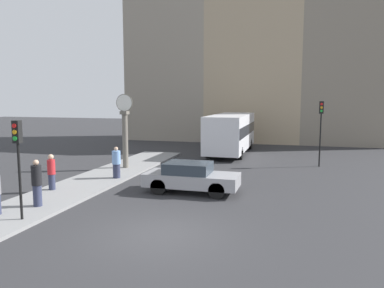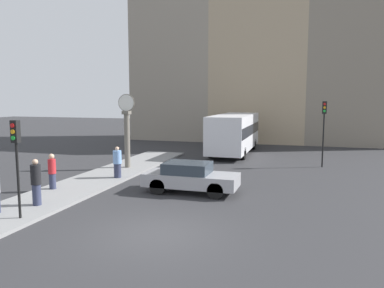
{
  "view_description": "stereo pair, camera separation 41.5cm",
  "coord_description": "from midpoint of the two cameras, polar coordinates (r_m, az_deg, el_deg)",
  "views": [
    {
      "loc": [
        4.02,
        -10.65,
        4.25
      ],
      "look_at": [
        -0.74,
        6.43,
        2.06
      ],
      "focal_mm": 35.0,
      "sensor_mm": 36.0,
      "label": 1
    },
    {
      "loc": [
        4.42,
        -10.53,
        4.25
      ],
      "look_at": [
        -0.74,
        6.43,
        2.06
      ],
      "focal_mm": 35.0,
      "sensor_mm": 36.0,
      "label": 2
    }
  ],
  "objects": [
    {
      "name": "sedan_car",
      "position": [
        16.9,
        0.42,
        -5.06
      ],
      "size": [
        4.22,
        1.72,
        1.37
      ],
      "color": "#9E9EA3",
      "rests_on": "ground_plane"
    },
    {
      "name": "bus_distant",
      "position": [
        28.83,
        6.88,
        1.91
      ],
      "size": [
        2.59,
        8.8,
        2.98
      ],
      "color": "silver",
      "rests_on": "ground_plane"
    },
    {
      "name": "pedestrian_black_jacket",
      "position": [
        15.6,
        -21.96,
        -5.44
      ],
      "size": [
        0.38,
        0.38,
        1.8
      ],
      "color": "#2D334C",
      "rests_on": "sidewalk_corner"
    },
    {
      "name": "sidewalk_corner",
      "position": [
        20.7,
        -12.45,
        -4.81
      ],
      "size": [
        2.93,
        18.08,
        0.12
      ],
      "primitive_type": "cube",
      "color": "gray",
      "rests_on": "ground_plane"
    },
    {
      "name": "traffic_light_far",
      "position": [
        24.25,
        19.93,
        3.4
      ],
      "size": [
        0.26,
        0.24,
        4.05
      ],
      "color": "black",
      "rests_on": "ground_plane"
    },
    {
      "name": "building_row",
      "position": [
        37.63,
        11.3,
        14.87
      ],
      "size": [
        25.34,
        5.0,
        19.99
      ],
      "color": "gray",
      "rests_on": "ground_plane"
    },
    {
      "name": "pedestrian_red_top",
      "position": [
        18.12,
        -19.93,
        -3.92
      ],
      "size": [
        0.35,
        0.35,
        1.62
      ],
      "color": "#2D334C",
      "rests_on": "sidewalk_corner"
    },
    {
      "name": "traffic_light_near",
      "position": [
        13.9,
        -24.44,
        -0.58
      ],
      "size": [
        0.26,
        0.24,
        3.39
      ],
      "color": "black",
      "rests_on": "sidewalk_corner"
    },
    {
      "name": "ground_plane",
      "position": [
        12.17,
        -4.65,
        -13.44
      ],
      "size": [
        120.0,
        120.0,
        0.0
      ],
      "primitive_type": "plane",
      "color": "#2D2D30"
    },
    {
      "name": "pedestrian_blue_stripe",
      "position": [
        19.79,
        -10.72,
        -2.78
      ],
      "size": [
        0.44,
        0.44,
        1.62
      ],
      "color": "#2D334C",
      "rests_on": "sidewalk_corner"
    },
    {
      "name": "street_clock",
      "position": [
        22.45,
        -9.36,
        1.9
      ],
      "size": [
        1.03,
        0.43,
        4.36
      ],
      "color": "#666056",
      "rests_on": "sidewalk_corner"
    }
  ]
}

